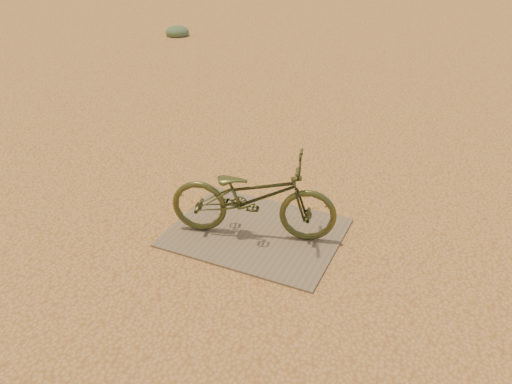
% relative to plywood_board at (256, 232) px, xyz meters
% --- Properties ---
extents(ground, '(120.00, 120.00, 0.00)m').
position_rel_plywood_board_xyz_m(ground, '(-0.59, -0.38, -0.01)').
color(ground, tan).
rests_on(ground, ground).
extents(plywood_board, '(1.66, 1.30, 0.02)m').
position_rel_plywood_board_xyz_m(plywood_board, '(0.00, 0.00, 0.00)').
color(plywood_board, brown).
rests_on(plywood_board, ground).
extents(bicycle, '(1.72, 0.99, 0.85)m').
position_rel_plywood_board_xyz_m(bicycle, '(-0.01, -0.05, 0.44)').
color(bicycle, '#40441F').
rests_on(bicycle, plywood_board).
extents(kale_a, '(0.64, 0.64, 0.35)m').
position_rel_plywood_board_xyz_m(kale_a, '(-6.05, 7.93, -0.01)').
color(kale_a, '#57724D').
rests_on(kale_a, ground).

